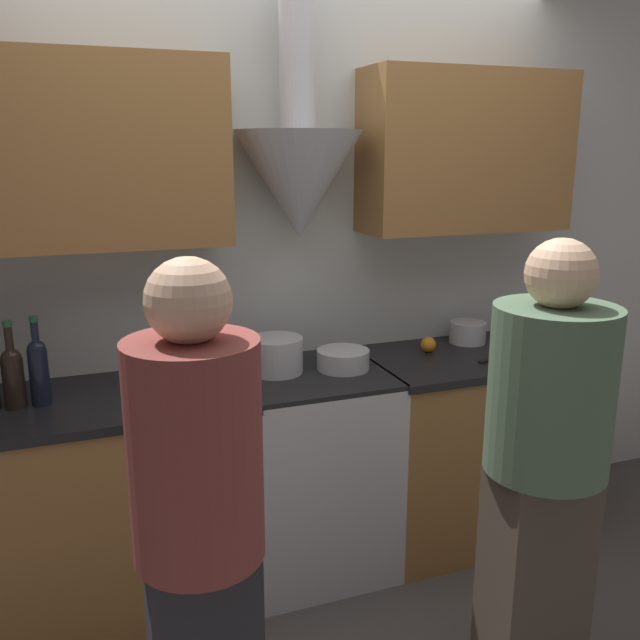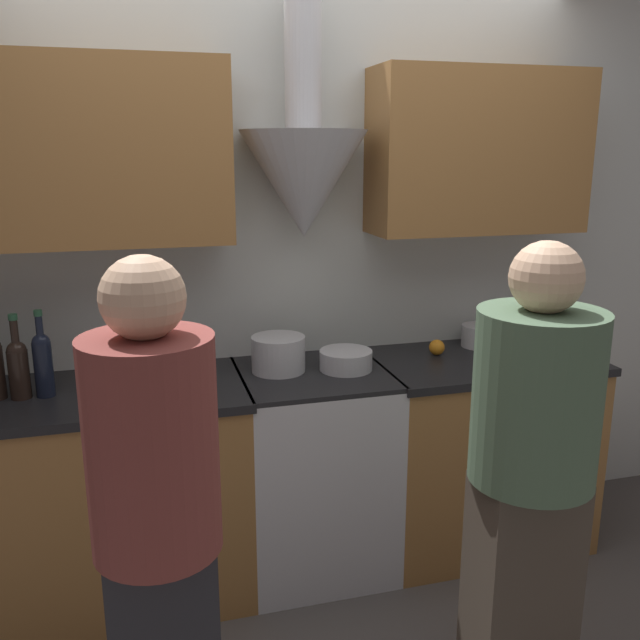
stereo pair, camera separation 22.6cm
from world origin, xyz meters
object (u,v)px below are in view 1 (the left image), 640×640
(wine_bottle_7, at_px, (13,374))
(mixing_bowl, at_px, (343,359))
(stock_pot, at_px, (276,355))
(person_foreground_right, at_px, (544,466))
(stove_range, at_px, (312,469))
(saucepan, at_px, (468,332))
(person_foreground_left, at_px, (201,556))
(wine_bottle_8, at_px, (39,369))
(orange_fruit, at_px, (428,345))

(wine_bottle_7, relative_size, mixing_bowl, 1.45)
(stock_pot, xyz_separation_m, person_foreground_right, (0.56, -1.03, -0.12))
(wine_bottle_7, height_order, person_foreground_right, person_foreground_right)
(stove_range, bearing_deg, stock_pot, 160.38)
(mixing_bowl, xyz_separation_m, saucepan, (0.72, 0.17, 0.01))
(wine_bottle_7, relative_size, person_foreground_left, 0.20)
(stove_range, bearing_deg, mixing_bowl, -2.76)
(wine_bottle_8, xyz_separation_m, person_foreground_right, (1.47, -0.98, -0.19))
(stove_range, distance_m, person_foreground_right, 1.14)
(person_foreground_left, bearing_deg, mixing_bowl, 53.95)
(stove_range, relative_size, person_foreground_right, 0.58)
(wine_bottle_8, relative_size, orange_fruit, 4.72)
(wine_bottle_8, bearing_deg, orange_fruit, 3.12)
(wine_bottle_7, bearing_deg, mixing_bowl, -0.07)
(person_foreground_left, bearing_deg, wine_bottle_7, 111.85)
(wine_bottle_8, xyz_separation_m, orange_fruit, (1.66, 0.09, -0.10))
(mixing_bowl, distance_m, saucepan, 0.74)
(stock_pot, bearing_deg, wine_bottle_8, -176.56)
(wine_bottle_8, height_order, saucepan, wine_bottle_8)
(stock_pot, distance_m, orange_fruit, 0.75)
(wine_bottle_7, xyz_separation_m, person_foreground_left, (0.46, -1.14, -0.14))
(wine_bottle_7, xyz_separation_m, orange_fruit, (1.75, 0.09, -0.09))
(orange_fruit, bearing_deg, person_foreground_right, -99.91)
(wine_bottle_7, relative_size, stock_pot, 1.44)
(saucepan, relative_size, person_foreground_right, 0.11)
(person_foreground_left, bearing_deg, wine_bottle_8, 107.98)
(wine_bottle_7, xyz_separation_m, stock_pot, (1.00, 0.06, -0.05))
(saucepan, xyz_separation_m, person_foreground_right, (-0.44, -1.14, -0.10))
(wine_bottle_8, height_order, stock_pot, wine_bottle_8)
(mixing_bowl, bearing_deg, orange_fruit, 11.23)
(wine_bottle_8, relative_size, person_foreground_right, 0.21)
(stove_range, distance_m, mixing_bowl, 0.51)
(wine_bottle_8, height_order, orange_fruit, wine_bottle_8)
(stove_range, relative_size, person_foreground_left, 0.57)
(mixing_bowl, xyz_separation_m, person_foreground_right, (0.28, -0.98, -0.09))
(wine_bottle_8, bearing_deg, stove_range, 0.27)
(stove_range, xyz_separation_m, wine_bottle_8, (-1.06, -0.00, 0.58))
(wine_bottle_8, height_order, person_foreground_right, person_foreground_right)
(mixing_bowl, height_order, saucepan, saucepan)
(person_foreground_left, bearing_deg, stock_pot, 65.40)
(wine_bottle_8, height_order, person_foreground_left, person_foreground_left)
(saucepan, xyz_separation_m, person_foreground_left, (-1.55, -1.30, -0.07))
(wine_bottle_7, bearing_deg, person_foreground_right, -32.12)
(saucepan, bearing_deg, stock_pot, -173.76)
(person_foreground_left, xyz_separation_m, person_foreground_right, (1.10, 0.16, -0.03))
(wine_bottle_7, distance_m, saucepan, 2.01)
(saucepan, bearing_deg, person_foreground_right, -111.17)
(person_foreground_right, bearing_deg, orange_fruit, 80.09)
(wine_bottle_8, bearing_deg, wine_bottle_7, -179.89)
(orange_fruit, bearing_deg, person_foreground_left, -136.44)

